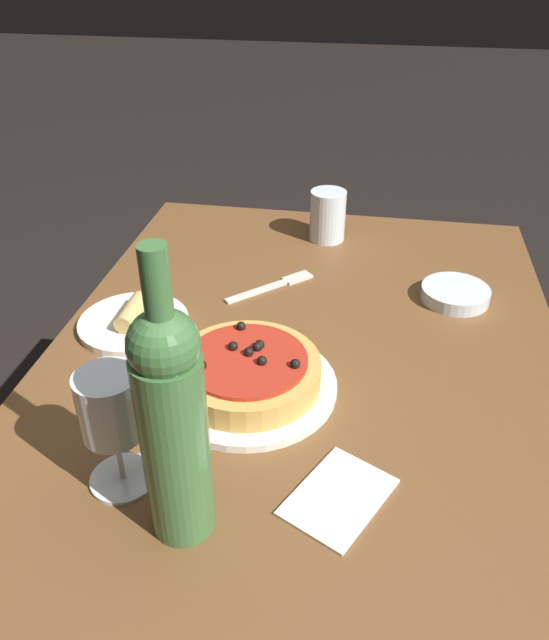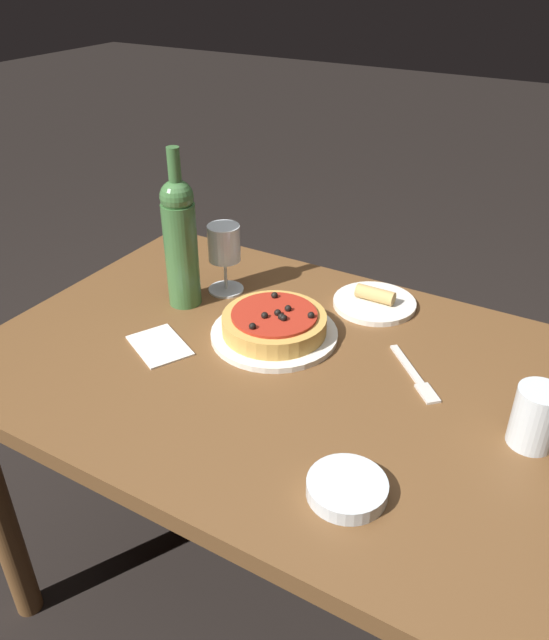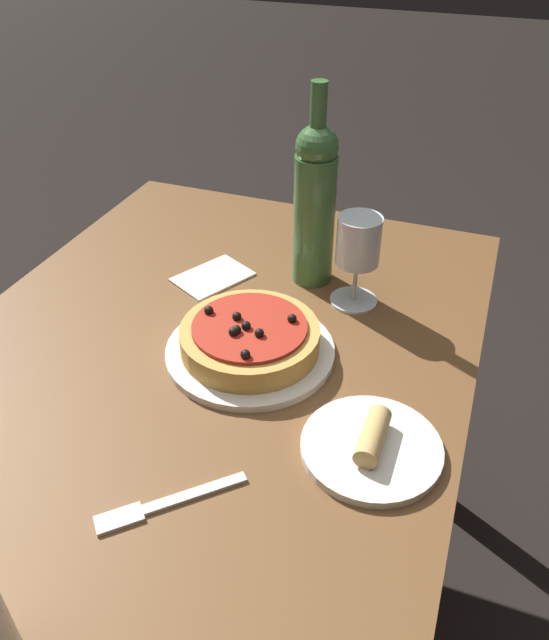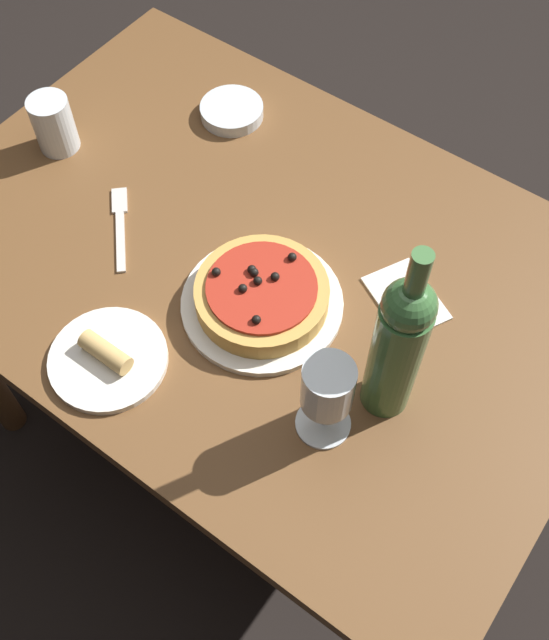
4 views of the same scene
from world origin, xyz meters
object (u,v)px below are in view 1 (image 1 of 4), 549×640
at_px(water_cup, 328,216).
at_px(side_bowl, 455,294).
at_px(dinner_plate, 247,385).
at_px(pizza, 247,371).
at_px(fork, 275,285).
at_px(side_plate, 133,321).
at_px(dining_table, 299,418).
at_px(wine_bottle, 173,422).
at_px(wine_glass, 111,411).

bearing_deg(water_cup, side_bowl, -129.91).
bearing_deg(dinner_plate, side_bowl, -45.72).
relative_size(pizza, fork, 1.45).
xyz_separation_m(dinner_plate, side_plate, (0.13, 0.22, 0.00)).
xyz_separation_m(dining_table, pizza, (-0.06, 0.07, 0.13)).
relative_size(wine_bottle, side_plate, 1.91).
bearing_deg(water_cup, wine_glass, 166.02).
relative_size(dinner_plate, wine_glass, 1.62).
bearing_deg(dining_table, side_plate, 77.16).
bearing_deg(water_cup, side_plate, 143.64).
xyz_separation_m(water_cup, side_plate, (-0.38, 0.28, -0.04)).
bearing_deg(pizza, wine_glass, 149.92).
height_order(dinner_plate, water_cup, water_cup).
bearing_deg(dinner_plate, dining_table, -48.35).
relative_size(dining_table, dinner_plate, 4.49).
relative_size(water_cup, side_plate, 0.57).
bearing_deg(fork, water_cup, 27.63).
bearing_deg(side_plate, fork, -51.23).
distance_m(pizza, fork, 0.29).
xyz_separation_m(wine_glass, water_cup, (0.69, -0.17, -0.06)).
height_order(dining_table, fork, fork).
distance_m(dining_table, side_plate, 0.31).
distance_m(pizza, side_bowl, 0.43).
height_order(pizza, fork, pizza).
distance_m(wine_glass, wine_bottle, 0.11).
height_order(wine_bottle, fork, wine_bottle).
bearing_deg(side_plate, wine_bottle, -151.88).
xyz_separation_m(wine_bottle, water_cup, (0.74, -0.08, -0.10)).
bearing_deg(wine_glass, pizza, -30.08).
bearing_deg(wine_bottle, side_plate, 28.12).
distance_m(dinner_plate, wine_bottle, 0.28).
relative_size(dining_table, fork, 7.97).
relative_size(dinner_plate, water_cup, 2.48).
bearing_deg(wine_bottle, dining_table, -16.79).
bearing_deg(dining_table, fork, 18.81).
height_order(wine_bottle, side_plate, wine_bottle).
height_order(pizza, water_cup, water_cup).
height_order(wine_bottle, water_cup, wine_bottle).
xyz_separation_m(dining_table, dinner_plate, (-0.06, 0.07, 0.11)).
bearing_deg(side_bowl, fork, 91.40).
height_order(pizza, side_plate, pizza).
distance_m(dining_table, water_cup, 0.47).
bearing_deg(fork, side_plate, 175.13).
bearing_deg(fork, wine_glass, -145.45).
height_order(dining_table, wine_glass, wine_glass).
bearing_deg(wine_glass, side_bowl, -40.43).
xyz_separation_m(wine_bottle, side_bowl, (0.54, -0.33, -0.14)).
relative_size(dining_table, wine_glass, 7.27).
distance_m(dining_table, wine_bottle, 0.40).
relative_size(pizza, water_cup, 2.02).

